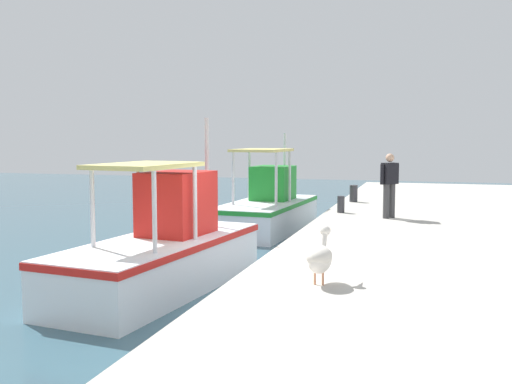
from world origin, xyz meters
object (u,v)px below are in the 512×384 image
fishing_boat_second (163,251)px  pelican (320,257)px  fishing_boat_third (268,209)px  fisherman_standing (389,183)px  mooring_bollard_second (341,204)px  mooring_bollard_third (354,193)px

fishing_boat_second → pelican: fishing_boat_second is taller
fishing_boat_third → fisherman_standing: bearing=-115.9°
mooring_bollard_second → mooring_bollard_third: 2.86m
fishing_boat_second → mooring_bollard_second: bearing=-21.7°
pelican → mooring_bollard_second: size_ratio=2.05×
fishing_boat_second → fisherman_standing: 6.80m
pelican → mooring_bollard_second: bearing=6.1°
fishing_boat_second → fisherman_standing: fishing_boat_second is taller
fishing_boat_third → fisherman_standing: (-1.84, -3.79, 1.04)m
fisherman_standing → mooring_bollard_third: fisherman_standing is taller
fishing_boat_third → pelican: bearing=-160.3°
fisherman_standing → mooring_bollard_second: fisherman_standing is taller
fishing_boat_second → fishing_boat_third: bearing=-0.6°
fishing_boat_third → fishing_boat_second: bearing=179.4°
pelican → fisherman_standing: (7.38, -0.49, 0.53)m
fishing_boat_third → fisherman_standing: size_ratio=3.00×
fisherman_standing → fishing_boat_second: bearing=144.9°
pelican → mooring_bollard_third: 11.05m
fisherman_standing → mooring_bollard_third: 3.94m
pelican → mooring_bollard_third: pelican is taller
fishing_boat_third → fisherman_standing: fishing_boat_third is taller
pelican → mooring_bollard_third: size_ratio=1.75×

